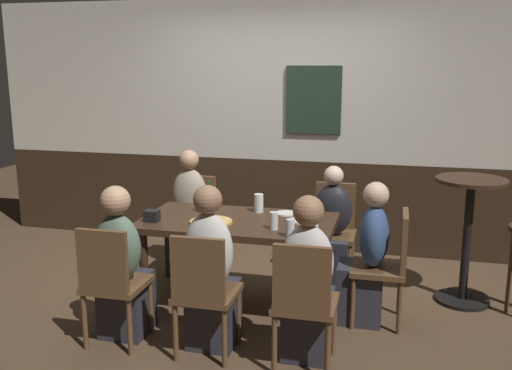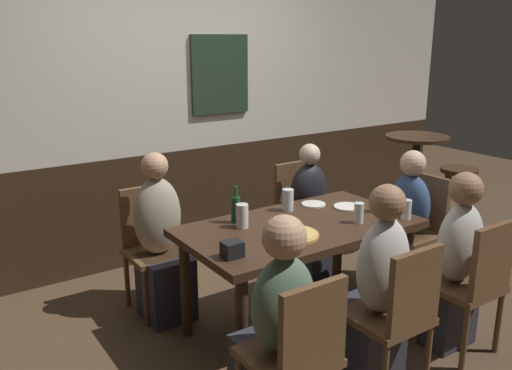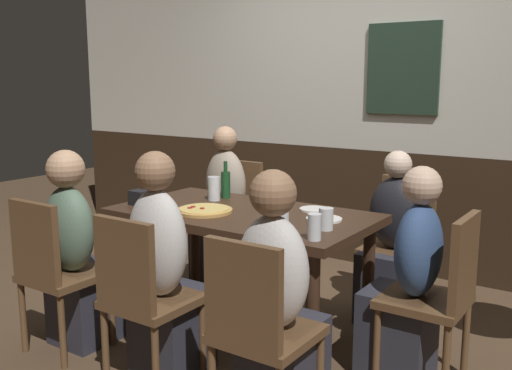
{
  "view_description": "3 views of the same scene",
  "coord_description": "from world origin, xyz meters",
  "px_view_note": "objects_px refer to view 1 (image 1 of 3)",
  "views": [
    {
      "loc": [
        1.19,
        -4.17,
        1.96
      ],
      "look_at": [
        0.14,
        0.02,
        1.03
      ],
      "focal_mm": 39.88,
      "sensor_mm": 36.0,
      "label": 1
    },
    {
      "loc": [
        -2.05,
        -2.52,
        1.91
      ],
      "look_at": [
        -0.24,
        0.15,
        1.01
      ],
      "focal_mm": 37.36,
      "sensor_mm": 36.0,
      "label": 2
    },
    {
      "loc": [
        1.95,
        -2.72,
        1.51
      ],
      "look_at": [
        0.07,
        0.04,
        0.9
      ],
      "focal_mm": 40.89,
      "sensor_mm": 36.0,
      "label": 3
    }
  ],
  "objects_px": {
    "tumbler_short": "(312,222)",
    "condiment_caddy": "(152,216)",
    "chair_left_near": "(111,279)",
    "pizza": "(211,222)",
    "pint_glass_amber": "(274,222)",
    "chair_right_near": "(304,299)",
    "person_left_far": "(189,222)",
    "plate_white_small": "(286,213)",
    "person_right_near": "(308,291)",
    "chair_left_far": "(195,217)",
    "chair_right_far": "(334,226)",
    "beer_bottle_green": "(209,198)",
    "person_mid_near": "(211,280)",
    "person_left_near": "(122,273)",
    "person_right_far": "(331,237)",
    "pint_glass_stout": "(204,204)",
    "beer_glass_tall": "(259,204)",
    "plate_white_large": "(302,220)",
    "dining_table": "(238,231)",
    "person_head_east": "(366,264)",
    "side_bar_table": "(468,230)",
    "chair_head_east": "(389,261)",
    "highball_clear": "(290,229)",
    "pint_glass_pale": "(314,229)",
    "chair_mid_near": "(204,289)"
  },
  "relations": [
    {
      "from": "tumbler_short",
      "to": "condiment_caddy",
      "type": "xyz_separation_m",
      "value": [
        -1.24,
        -0.1,
        -0.01
      ]
    },
    {
      "from": "chair_left_near",
      "to": "pizza",
      "type": "distance_m",
      "value": 0.89
    },
    {
      "from": "pint_glass_amber",
      "to": "chair_right_near",
      "type": "bearing_deg",
      "value": -62.4
    },
    {
      "from": "person_left_far",
      "to": "plate_white_small",
      "type": "relative_size",
      "value": 6.73
    },
    {
      "from": "person_right_near",
      "to": "chair_left_far",
      "type": "bearing_deg",
      "value": 131.7
    },
    {
      "from": "chair_right_far",
      "to": "beer_bottle_green",
      "type": "bearing_deg",
      "value": -150.01
    },
    {
      "from": "pint_glass_amber",
      "to": "plate_white_small",
      "type": "bearing_deg",
      "value": 89.85
    },
    {
      "from": "plate_white_small",
      "to": "person_mid_near",
      "type": "bearing_deg",
      "value": -109.76
    },
    {
      "from": "pizza",
      "to": "pint_glass_amber",
      "type": "height_order",
      "value": "pint_glass_amber"
    },
    {
      "from": "person_left_near",
      "to": "person_left_far",
      "type": "relative_size",
      "value": 0.97
    },
    {
      "from": "chair_right_far",
      "to": "condiment_caddy",
      "type": "relative_size",
      "value": 8.0
    },
    {
      "from": "person_right_far",
      "to": "plate_white_small",
      "type": "bearing_deg",
      "value": -129.46
    },
    {
      "from": "person_right_far",
      "to": "plate_white_small",
      "type": "relative_size",
      "value": 6.21
    },
    {
      "from": "pint_glass_stout",
      "to": "beer_bottle_green",
      "type": "relative_size",
      "value": 0.63
    },
    {
      "from": "pizza",
      "to": "beer_glass_tall",
      "type": "xyz_separation_m",
      "value": [
        0.28,
        0.41,
        0.05
      ]
    },
    {
      "from": "beer_glass_tall",
      "to": "beer_bottle_green",
      "type": "xyz_separation_m",
      "value": [
        -0.43,
        -0.0,
        0.03
      ]
    },
    {
      "from": "person_left_near",
      "to": "plate_white_large",
      "type": "relative_size",
      "value": 5.66
    },
    {
      "from": "dining_table",
      "to": "chair_right_near",
      "type": "xyz_separation_m",
      "value": [
        0.67,
        -0.83,
        -0.15
      ]
    },
    {
      "from": "person_head_east",
      "to": "pint_glass_stout",
      "type": "xyz_separation_m",
      "value": [
        -1.35,
        0.16,
        0.35
      ]
    },
    {
      "from": "person_head_east",
      "to": "side_bar_table",
      "type": "distance_m",
      "value": 0.97
    },
    {
      "from": "person_right_near",
      "to": "tumbler_short",
      "type": "distance_m",
      "value": 0.65
    },
    {
      "from": "chair_head_east",
      "to": "chair_left_far",
      "type": "distance_m",
      "value": 2.03
    },
    {
      "from": "chair_head_east",
      "to": "chair_left_far",
      "type": "xyz_separation_m",
      "value": [
        -1.85,
        0.83,
        0.0
      ]
    },
    {
      "from": "chair_head_east",
      "to": "pint_glass_amber",
      "type": "distance_m",
      "value": 0.92
    },
    {
      "from": "pint_glass_stout",
      "to": "plate_white_large",
      "type": "xyz_separation_m",
      "value": [
        0.84,
        -0.08,
        -0.06
      ]
    },
    {
      "from": "chair_head_east",
      "to": "chair_left_near",
      "type": "relative_size",
      "value": 1.0
    },
    {
      "from": "chair_right_far",
      "to": "highball_clear",
      "type": "relative_size",
      "value": 6.77
    },
    {
      "from": "chair_right_far",
      "to": "chair_right_near",
      "type": "relative_size",
      "value": 1.0
    },
    {
      "from": "pint_glass_amber",
      "to": "plate_white_small",
      "type": "distance_m",
      "value": 0.45
    },
    {
      "from": "person_head_east",
      "to": "tumbler_short",
      "type": "xyz_separation_m",
      "value": [
        -0.41,
        -0.11,
        0.33
      ]
    },
    {
      "from": "chair_right_near",
      "to": "chair_left_far",
      "type": "distance_m",
      "value": 2.14
    },
    {
      "from": "pint_glass_pale",
      "to": "pizza",
      "type": "bearing_deg",
      "value": 168.39
    },
    {
      "from": "person_left_near",
      "to": "beer_bottle_green",
      "type": "height_order",
      "value": "person_left_near"
    },
    {
      "from": "chair_right_far",
      "to": "chair_mid_near",
      "type": "bearing_deg",
      "value": -111.91
    },
    {
      "from": "person_left_far",
      "to": "highball_clear",
      "type": "distance_m",
      "value": 1.57
    },
    {
      "from": "highball_clear",
      "to": "plate_white_large",
      "type": "height_order",
      "value": "highball_clear"
    },
    {
      "from": "chair_left_far",
      "to": "plate_white_large",
      "type": "bearing_deg",
      "value": -32.87
    },
    {
      "from": "beer_bottle_green",
      "to": "condiment_caddy",
      "type": "bearing_deg",
      "value": -123.93
    },
    {
      "from": "beer_glass_tall",
      "to": "plate_white_small",
      "type": "xyz_separation_m",
      "value": [
        0.23,
        -0.0,
        -0.06
      ]
    },
    {
      "from": "pint_glass_pale",
      "to": "plate_white_small",
      "type": "bearing_deg",
      "value": 118.77
    },
    {
      "from": "plate_white_large",
      "to": "condiment_caddy",
      "type": "distance_m",
      "value": 1.17
    },
    {
      "from": "person_head_east",
      "to": "person_left_near",
      "type": "bearing_deg",
      "value": -158.27
    },
    {
      "from": "chair_right_far",
      "to": "person_head_east",
      "type": "relative_size",
      "value": 0.8
    },
    {
      "from": "chair_head_east",
      "to": "beer_bottle_green",
      "type": "distance_m",
      "value": 1.56
    },
    {
      "from": "beer_glass_tall",
      "to": "condiment_caddy",
      "type": "height_order",
      "value": "beer_glass_tall"
    },
    {
      "from": "person_left_near",
      "to": "beer_glass_tall",
      "type": "xyz_separation_m",
      "value": [
        0.78,
        0.94,
        0.32
      ]
    },
    {
      "from": "person_right_near",
      "to": "pint_glass_stout",
      "type": "distance_m",
      "value": 1.35
    },
    {
      "from": "tumbler_short",
      "to": "plate_white_large",
      "type": "relative_size",
      "value": 0.58
    },
    {
      "from": "dining_table",
      "to": "person_mid_near",
      "type": "distance_m",
      "value": 0.69
    },
    {
      "from": "plate_white_large",
      "to": "dining_table",
      "type": "bearing_deg",
      "value": -171.0
    }
  ]
}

